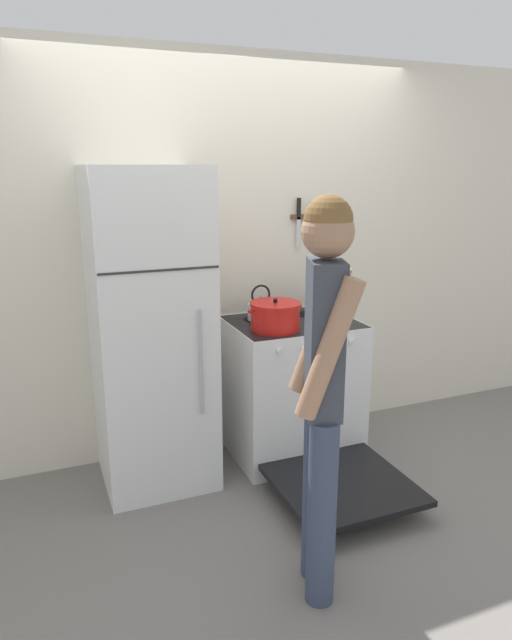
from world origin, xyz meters
TOP-DOWN VIEW (x-y plane):
  - ground_plane at (0.00, 0.00)m, footprint 14.00×14.00m
  - wall_back at (0.00, 0.03)m, footprint 10.00×0.06m
  - refrigerator at (-0.61, -0.31)m, footprint 0.64×0.65m
  - stove_range at (0.30, -0.36)m, footprint 0.80×1.36m
  - dutch_oven_pot at (0.12, -0.45)m, footprint 0.35×0.31m
  - tea_kettle at (0.13, -0.19)m, footprint 0.21×0.17m
  - utensil_jar at (0.50, -0.19)m, footprint 0.07×0.07m
  - person at (-0.15, -1.53)m, footprint 0.37×0.42m
  - wall_knife_strip at (0.58, -0.02)m, footprint 0.31×0.03m

SIDE VIEW (x-z plane):
  - ground_plane at x=0.00m, z-range 0.00..0.00m
  - stove_range at x=0.30m, z-range 0.00..0.90m
  - refrigerator at x=-0.61m, z-range 0.00..1.87m
  - tea_kettle at x=0.13m, z-range 0.86..1.09m
  - utensil_jar at x=0.50m, z-range 0.84..1.12m
  - dutch_oven_pot at x=0.12m, z-range 0.89..1.09m
  - person at x=-0.15m, z-range 0.12..1.88m
  - wall_back at x=0.00m, z-range 0.00..2.55m
  - wall_knife_strip at x=0.58m, z-range 1.35..1.71m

